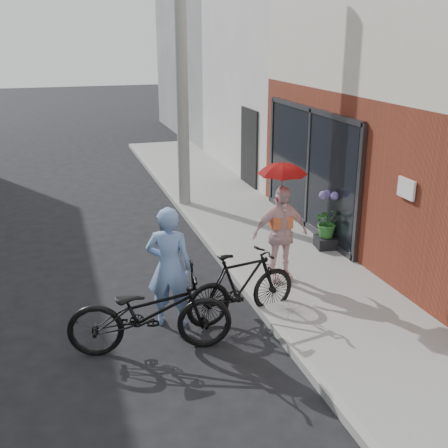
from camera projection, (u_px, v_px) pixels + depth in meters
name	position (u px, v px, depth m)	size (l,w,h in m)	color
ground	(208.00, 334.00, 7.91)	(80.00, 80.00, 0.00)	black
sidewalk	(289.00, 261.00, 10.29)	(2.20, 24.00, 0.12)	gray
curb	(228.00, 268.00, 9.96)	(0.12, 24.00, 0.12)	#9E9E99
plaster_building	(356.00, 51.00, 16.93)	(8.00, 6.00, 7.00)	silver
east_building_far	(270.00, 46.00, 23.26)	(8.00, 8.00, 7.00)	slate
utility_pole	(181.00, 58.00, 12.51)	(0.28, 0.28, 7.00)	#9E9E99
officer	(169.00, 268.00, 7.90)	(0.65, 0.43, 1.79)	#7A9DD9
bike_left	(150.00, 312.00, 7.33)	(0.75, 2.15, 1.13)	black
bike_right	(242.00, 286.00, 8.18)	(0.50, 1.78, 1.07)	black
kimono_woman	(280.00, 234.00, 9.14)	(0.94, 0.39, 1.60)	beige
parasol	(283.00, 166.00, 8.77)	(0.75, 0.75, 0.66)	red
planter	(326.00, 242.00, 10.74)	(0.41, 0.41, 0.21)	black
potted_plant	(328.00, 222.00, 10.61)	(0.53, 0.46, 0.59)	#31722D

